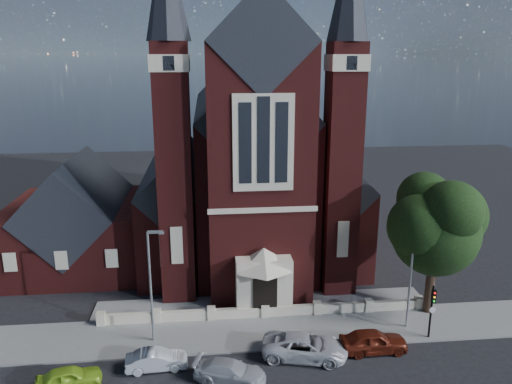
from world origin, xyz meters
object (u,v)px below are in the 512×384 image
(street_tree, at_px, (439,228))
(car_silver_b, at_px, (230,372))
(traffic_signal, at_px, (432,305))
(car_dark_red, at_px, (373,341))
(street_lamp_left, at_px, (152,280))
(car_silver_a, at_px, (157,360))
(car_lime_van, at_px, (69,377))
(car_white_suv, at_px, (305,347))
(church, at_px, (247,164))
(street_lamp_right, at_px, (412,269))
(parish_hall, at_px, (78,224))

(street_tree, height_order, car_silver_b, street_tree)
(traffic_signal, xyz_separation_m, car_dark_red, (-4.38, -1.06, -1.81))
(street_lamp_left, xyz_separation_m, traffic_signal, (18.91, -1.57, -2.02))
(street_lamp_left, distance_m, car_silver_a, 5.08)
(car_silver_a, relative_size, car_silver_b, 0.87)
(traffic_signal, relative_size, car_silver_b, 0.91)
(street_tree, distance_m, car_lime_van, 26.61)
(car_silver_a, xyz_separation_m, car_white_suv, (9.49, 0.29, 0.14))
(church, distance_m, street_lamp_right, 21.76)
(car_dark_red, bearing_deg, car_silver_b, 102.18)
(car_silver_b, bearing_deg, parish_hall, 51.67)
(street_tree, height_order, traffic_signal, street_tree)
(street_lamp_left, distance_m, car_dark_red, 15.26)
(church, relative_size, car_dark_red, 7.74)
(car_lime_van, distance_m, car_white_suv, 14.58)
(street_tree, height_order, car_dark_red, street_tree)
(street_lamp_right, bearing_deg, car_lime_van, -168.95)
(street_tree, height_order, car_white_suv, street_tree)
(church, xyz_separation_m, parish_hall, (-16.00, -4.94, -4.17))
(traffic_signal, height_order, car_white_suv, traffic_signal)
(street_lamp_left, height_order, car_lime_van, street_lamp_left)
(street_lamp_left, bearing_deg, car_white_suv, -16.05)
(car_silver_b, xyz_separation_m, car_dark_red, (9.61, 2.17, 0.13))
(church, height_order, street_tree, church)
(car_silver_b, xyz_separation_m, car_white_suv, (4.97, 1.95, 0.13))
(car_lime_van, xyz_separation_m, car_silver_a, (5.00, 1.28, -0.01))
(car_silver_a, bearing_deg, car_silver_b, -114.49)
(car_silver_b, bearing_deg, church, 9.81)
(car_lime_van, height_order, car_dark_red, car_dark_red)
(car_white_suv, bearing_deg, traffic_signal, -68.62)
(street_tree, distance_m, car_dark_red, 9.64)
(street_lamp_right, xyz_separation_m, car_dark_red, (-3.47, -2.63, -3.83))
(street_lamp_left, relative_size, car_white_suv, 1.46)
(street_tree, bearing_deg, parish_hall, 156.74)
(car_silver_b, bearing_deg, street_lamp_left, 62.71)
(street_lamp_right, xyz_separation_m, car_lime_van, (-22.60, -4.42, -3.96))
(car_silver_a, bearing_deg, car_dark_red, -92.27)
(car_lime_van, height_order, car_white_suv, car_white_suv)
(street_tree, bearing_deg, car_lime_van, -166.29)
(street_lamp_right, height_order, car_silver_b, street_lamp_right)
(traffic_signal, bearing_deg, street_tree, 64.05)
(street_lamp_left, xyz_separation_m, car_dark_red, (14.53, -2.63, -3.83))
(parish_hall, height_order, street_tree, street_tree)
(car_white_suv, bearing_deg, parish_hall, 60.23)
(street_tree, distance_m, street_lamp_left, 20.71)
(car_silver_b, relative_size, car_dark_red, 0.98)
(street_lamp_right, bearing_deg, car_dark_red, -142.83)
(street_tree, bearing_deg, car_silver_b, -157.34)
(street_lamp_left, height_order, car_white_suv, street_lamp_left)
(street_lamp_left, xyz_separation_m, car_white_suv, (9.89, -2.85, -3.83))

